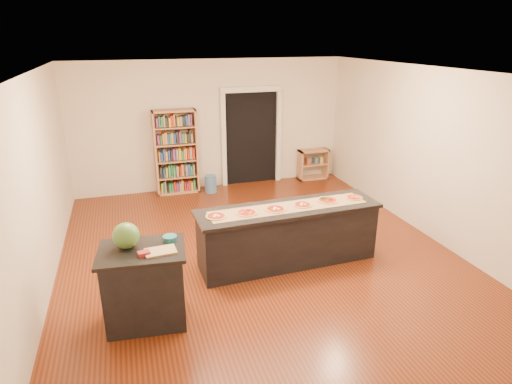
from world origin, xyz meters
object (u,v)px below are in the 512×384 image
object	(u,v)px
side_counter	(145,286)
low_shelf	(313,164)
kitchen_island	(288,235)
watermelon	(126,236)
bookshelf	(176,152)
waste_bin	(211,184)

from	to	relation	value
side_counter	low_shelf	bearing A→B (deg)	52.58
kitchen_island	side_counter	xyz separation A→B (m)	(-2.13, -0.84, 0.04)
kitchen_island	watermelon	xyz separation A→B (m)	(-2.28, -0.74, 0.67)
bookshelf	watermelon	xyz separation A→B (m)	(-1.11, -4.34, 0.21)
bookshelf	watermelon	size ratio (longest dim) A/B	5.98
side_counter	bookshelf	distance (m)	4.55
low_shelf	waste_bin	xyz separation A→B (m)	(-2.54, -0.21, -0.17)
kitchen_island	bookshelf	bearing A→B (deg)	106.16
bookshelf	watermelon	distance (m)	4.48
side_counter	waste_bin	bearing A→B (deg)	74.66
watermelon	low_shelf	bearing A→B (deg)	45.08
waste_bin	watermelon	distance (m)	4.60
side_counter	low_shelf	world-z (taller)	side_counter
side_counter	watermelon	distance (m)	0.66
kitchen_island	low_shelf	world-z (taller)	kitchen_island
side_counter	waste_bin	world-z (taller)	side_counter
waste_bin	low_shelf	bearing A→B (deg)	4.80
kitchen_island	bookshelf	world-z (taller)	bookshelf
bookshelf	waste_bin	size ratio (longest dim) A/B	4.79
bookshelf	watermelon	world-z (taller)	bookshelf
side_counter	kitchen_island	bearing A→B (deg)	27.33
kitchen_island	waste_bin	bearing A→B (deg)	96.30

